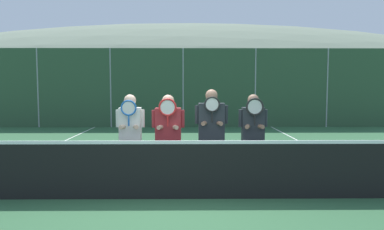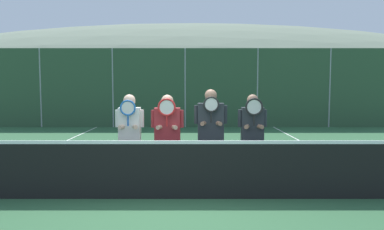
% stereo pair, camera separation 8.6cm
% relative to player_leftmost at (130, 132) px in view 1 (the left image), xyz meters
% --- Properties ---
extents(ground_plane, '(120.00, 120.00, 0.00)m').
position_rel_player_leftmost_xyz_m(ground_plane, '(0.85, -0.74, -1.03)').
color(ground_plane, '#2D5B38').
extents(hill_distant, '(122.72, 68.18, 23.86)m').
position_rel_player_leftmost_xyz_m(hill_distant, '(0.85, 62.59, -1.03)').
color(hill_distant, slate).
rests_on(hill_distant, ground_plane).
extents(clubhouse_building, '(21.34, 5.50, 3.18)m').
position_rel_player_leftmost_xyz_m(clubhouse_building, '(0.01, 18.06, 0.58)').
color(clubhouse_building, beige).
rests_on(clubhouse_building, ground_plane).
extents(fence_back, '(19.54, 0.06, 3.53)m').
position_rel_player_leftmost_xyz_m(fence_back, '(0.85, 9.88, 0.73)').
color(fence_back, gray).
rests_on(fence_back, ground_plane).
extents(tennis_net, '(10.75, 0.09, 1.09)m').
position_rel_player_leftmost_xyz_m(tennis_net, '(0.85, -0.74, -0.52)').
color(tennis_net, gray).
rests_on(tennis_net, ground_plane).
extents(court_line_left_sideline, '(0.05, 16.00, 0.01)m').
position_rel_player_leftmost_xyz_m(court_line_left_sideline, '(-3.14, 2.26, -1.03)').
color(court_line_left_sideline, white).
rests_on(court_line_left_sideline, ground_plane).
extents(court_line_right_sideline, '(0.05, 16.00, 0.01)m').
position_rel_player_leftmost_xyz_m(court_line_right_sideline, '(4.85, 2.26, -1.03)').
color(court_line_right_sideline, white).
rests_on(court_line_right_sideline, ground_plane).
extents(player_leftmost, '(0.53, 0.34, 1.74)m').
position_rel_player_leftmost_xyz_m(player_leftmost, '(0.00, 0.00, 0.00)').
color(player_leftmost, '#56565B').
rests_on(player_leftmost, ground_plane).
extents(player_center_left, '(0.61, 0.34, 1.74)m').
position_rel_player_leftmost_xyz_m(player_center_left, '(0.71, -0.03, 0.01)').
color(player_center_left, '#232838').
rests_on(player_center_left, ground_plane).
extents(player_center_right, '(0.62, 0.34, 1.84)m').
position_rel_player_leftmost_xyz_m(player_center_right, '(1.51, 0.03, 0.07)').
color(player_center_right, '#56565B').
rests_on(player_center_right, ground_plane).
extents(player_rightmost, '(0.54, 0.34, 1.74)m').
position_rel_player_leftmost_xyz_m(player_rightmost, '(2.29, 0.03, -0.00)').
color(player_rightmost, '#56565B').
rests_on(player_rightmost, ground_plane).
extents(car_far_left, '(4.29, 1.91, 1.66)m').
position_rel_player_leftmost_xyz_m(car_far_left, '(-5.64, 12.31, -0.18)').
color(car_far_left, maroon).
rests_on(car_far_left, ground_plane).
extents(car_left_of_center, '(4.60, 2.03, 1.74)m').
position_rel_player_leftmost_xyz_m(car_left_of_center, '(-0.75, 12.75, -0.14)').
color(car_left_of_center, slate).
rests_on(car_left_of_center, ground_plane).
extents(car_center, '(4.07, 1.99, 1.77)m').
position_rel_player_leftmost_xyz_m(car_center, '(4.02, 12.43, -0.13)').
color(car_center, slate).
rests_on(car_center, ground_plane).
extents(car_right_of_center, '(4.47, 2.05, 1.90)m').
position_rel_player_leftmost_xyz_m(car_right_of_center, '(8.74, 12.72, -0.08)').
color(car_right_of_center, maroon).
rests_on(car_right_of_center, ground_plane).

